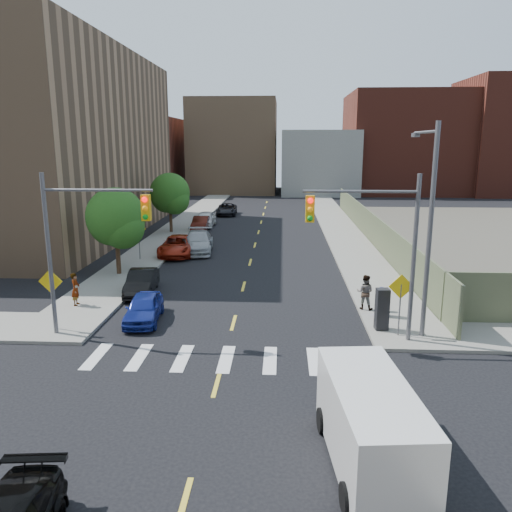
# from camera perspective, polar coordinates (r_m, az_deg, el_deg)

# --- Properties ---
(ground) EXTENTS (160.00, 160.00, 0.00)m
(ground) POSITION_cam_1_polar(r_m,az_deg,el_deg) (16.18, -5.46, -17.55)
(ground) COLOR black
(ground) RESTS_ON ground
(sidewalk_nw) EXTENTS (3.50, 73.00, 0.15)m
(sidewalk_nw) POSITION_cam_1_polar(r_m,az_deg,el_deg) (56.76, -7.11, 4.55)
(sidewalk_nw) COLOR gray
(sidewalk_nw) RESTS_ON ground
(sidewalk_ne) EXTENTS (3.50, 73.00, 0.15)m
(sidewalk_ne) POSITION_cam_1_polar(r_m,az_deg,el_deg) (56.16, 8.71, 4.41)
(sidewalk_ne) COLOR gray
(sidewalk_ne) RESTS_ON ground
(fence_north) EXTENTS (0.12, 44.00, 2.50)m
(fence_north) POSITION_cam_1_polar(r_m,az_deg,el_deg) (43.00, 12.93, 3.26)
(fence_north) COLOR #595C40
(fence_north) RESTS_ON ground
(building_nw) EXTENTS (22.00, 30.00, 16.00)m
(building_nw) POSITION_cam_1_polar(r_m,az_deg,el_deg) (50.03, -26.44, 11.35)
(building_nw) COLOR #8C6B4C
(building_nw) RESTS_ON ground
(bg_bldg_west) EXTENTS (14.00, 18.00, 12.00)m
(bg_bldg_west) POSITION_cam_1_polar(r_m,az_deg,el_deg) (87.24, -13.32, 11.09)
(bg_bldg_west) COLOR #592319
(bg_bldg_west) RESTS_ON ground
(bg_bldg_midwest) EXTENTS (14.00, 16.00, 15.00)m
(bg_bldg_midwest) POSITION_cam_1_polar(r_m,az_deg,el_deg) (86.19, -2.48, 12.39)
(bg_bldg_midwest) COLOR #8C6B4C
(bg_bldg_midwest) RESTS_ON ground
(bg_bldg_center) EXTENTS (12.00, 16.00, 10.00)m
(bg_bldg_center) POSITION_cam_1_polar(r_m,az_deg,el_deg) (84.05, 7.12, 10.59)
(bg_bldg_center) COLOR gray
(bg_bldg_center) RESTS_ON ground
(bg_bldg_east) EXTENTS (18.00, 18.00, 16.00)m
(bg_bldg_east) POSITION_cam_1_polar(r_m,az_deg,el_deg) (88.05, 16.42, 12.23)
(bg_bldg_east) COLOR #592319
(bg_bldg_east) RESTS_ON ground
(bg_bldg_fareast) EXTENTS (14.00, 16.00, 18.00)m
(bg_bldg_fareast) POSITION_cam_1_polar(r_m,az_deg,el_deg) (91.12, 26.81, 12.03)
(bg_bldg_fareast) COLOR #592319
(bg_bldg_fareast) RESTS_ON ground
(signal_nw) EXTENTS (4.59, 0.30, 7.00)m
(signal_nw) POSITION_cam_1_polar(r_m,az_deg,el_deg) (21.73, -19.16, 2.47)
(signal_nw) COLOR #59595E
(signal_nw) RESTS_ON ground
(signal_ne) EXTENTS (4.59, 0.30, 7.00)m
(signal_ne) POSITION_cam_1_polar(r_m,az_deg,el_deg) (20.48, 13.65, 2.23)
(signal_ne) COLOR #59595E
(signal_ne) RESTS_ON ground
(streetlight_ne) EXTENTS (0.25, 3.70, 9.00)m
(streetlight_ne) POSITION_cam_1_polar(r_m,az_deg,el_deg) (21.74, 19.08, 4.34)
(streetlight_ne) COLOR #59595E
(streetlight_ne) RESTS_ON ground
(warn_sign_nw) EXTENTS (1.06, 0.06, 2.83)m
(warn_sign_nw) POSITION_cam_1_polar(r_m,az_deg,el_deg) (23.45, -22.38, -3.42)
(warn_sign_nw) COLOR #59595E
(warn_sign_nw) RESTS_ON ground
(warn_sign_ne) EXTENTS (1.06, 0.06, 2.83)m
(warn_sign_ne) POSITION_cam_1_polar(r_m,az_deg,el_deg) (21.79, 16.21, -4.15)
(warn_sign_ne) COLOR #59595E
(warn_sign_ne) RESTS_ON ground
(warn_sign_midwest) EXTENTS (1.06, 0.06, 2.83)m
(warn_sign_midwest) POSITION_cam_1_polar(r_m,az_deg,el_deg) (35.78, -13.25, 2.56)
(warn_sign_midwest) COLOR #59595E
(warn_sign_midwest) RESTS_ON ground
(tree_west_near) EXTENTS (3.66, 3.64, 5.52)m
(tree_west_near) POSITION_cam_1_polar(r_m,az_deg,el_deg) (31.88, -15.70, 3.90)
(tree_west_near) COLOR #332114
(tree_west_near) RESTS_ON ground
(tree_west_far) EXTENTS (3.66, 3.64, 5.52)m
(tree_west_far) POSITION_cam_1_polar(r_m,az_deg,el_deg) (46.22, -9.80, 6.84)
(tree_west_far) COLOR #332114
(tree_west_far) RESTS_ON ground
(parked_car_blue) EXTENTS (1.86, 3.89, 1.28)m
(parked_car_blue) POSITION_cam_1_polar(r_m,az_deg,el_deg) (23.93, -12.71, -5.82)
(parked_car_blue) COLOR navy
(parked_car_blue) RESTS_ON ground
(parked_car_black) EXTENTS (1.78, 4.11, 1.31)m
(parked_car_black) POSITION_cam_1_polar(r_m,az_deg,el_deg) (28.23, -12.93, -2.93)
(parked_car_black) COLOR black
(parked_car_black) RESTS_ON ground
(parked_car_red) EXTENTS (2.52, 5.22, 1.43)m
(parked_car_red) POSITION_cam_1_polar(r_m,az_deg,el_deg) (37.37, -8.92, 1.18)
(parked_car_red) COLOR maroon
(parked_car_red) RESTS_ON ground
(parked_car_silver) EXTENTS (2.70, 5.60, 1.57)m
(parked_car_silver) POSITION_cam_1_polar(r_m,az_deg,el_deg) (38.18, -6.67, 1.61)
(parked_car_silver) COLOR #9DA0A4
(parked_car_silver) RESTS_ON ground
(parked_car_white) EXTENTS (1.81, 4.46, 1.52)m
(parked_car_white) POSITION_cam_1_polar(r_m,az_deg,el_deg) (49.76, -5.82, 4.22)
(parked_car_white) COLOR silver
(parked_car_white) RESTS_ON ground
(parked_car_maroon) EXTENTS (1.50, 4.09, 1.34)m
(parked_car_maroon) POSITION_cam_1_polar(r_m,az_deg,el_deg) (47.56, -6.33, 3.69)
(parked_car_maroon) COLOR #44150D
(parked_car_maroon) RESTS_ON ground
(parked_car_grey) EXTENTS (2.38, 4.82, 1.32)m
(parked_car_grey) POSITION_cam_1_polar(r_m,az_deg,el_deg) (57.77, -3.36, 5.36)
(parked_car_grey) COLOR black
(parked_car_grey) RESTS_ON ground
(cargo_van) EXTENTS (2.45, 5.11, 2.27)m
(cargo_van) POSITION_cam_1_polar(r_m,az_deg,el_deg) (13.81, 12.75, -17.87)
(cargo_van) COLOR silver
(cargo_van) RESTS_ON ground
(mailbox) EXTENTS (0.64, 0.54, 1.38)m
(mailbox) POSITION_cam_1_polar(r_m,az_deg,el_deg) (24.34, 14.12, -5.14)
(mailbox) COLOR navy
(mailbox) RESTS_ON sidewalk_ne
(payphone) EXTENTS (0.59, 0.50, 1.85)m
(payphone) POSITION_cam_1_polar(r_m,az_deg,el_deg) (22.53, 14.21, -5.92)
(payphone) COLOR black
(payphone) RESTS_ON sidewalk_ne
(pedestrian_west) EXTENTS (0.45, 0.64, 1.66)m
(pedestrian_west) POSITION_cam_1_polar(r_m,az_deg,el_deg) (26.69, -19.92, -3.58)
(pedestrian_west) COLOR gray
(pedestrian_west) RESTS_ON sidewalk_nw
(pedestrian_east) EXTENTS (1.01, 0.89, 1.73)m
(pedestrian_east) POSITION_cam_1_polar(r_m,az_deg,el_deg) (25.07, 12.35, -4.05)
(pedestrian_east) COLOR gray
(pedestrian_east) RESTS_ON sidewalk_ne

